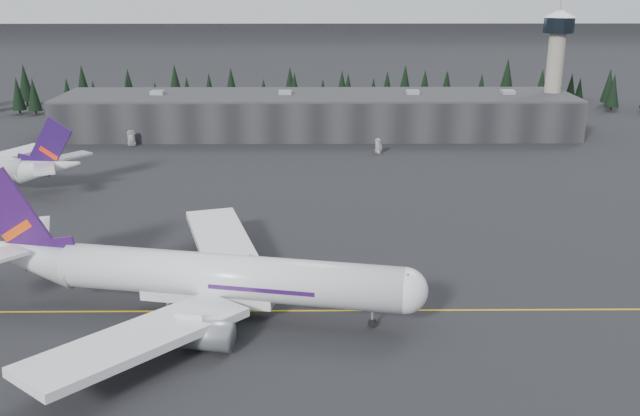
{
  "coord_description": "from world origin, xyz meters",
  "views": [
    {
      "loc": [
        -1.07,
        -98.3,
        47.3
      ],
      "look_at": [
        0.0,
        20.0,
        9.0
      ],
      "focal_mm": 40.0,
      "sensor_mm": 36.0,
      "label": 1
    }
  ],
  "objects_px": {
    "jet_main": "(189,275)",
    "gse_vehicle_b": "(379,151)",
    "terminal": "(317,114)",
    "gse_vehicle_a": "(132,144)",
    "control_tower": "(556,58)"
  },
  "relations": [
    {
      "from": "gse_vehicle_a",
      "to": "terminal",
      "type": "bearing_deg",
      "value": -5.29
    },
    {
      "from": "gse_vehicle_a",
      "to": "gse_vehicle_b",
      "type": "distance_m",
      "value": 72.75
    },
    {
      "from": "terminal",
      "to": "gse_vehicle_b",
      "type": "xyz_separation_m",
      "value": [
        17.26,
        -27.53,
        -5.54
      ]
    },
    {
      "from": "jet_main",
      "to": "gse_vehicle_b",
      "type": "distance_m",
      "value": 106.05
    },
    {
      "from": "jet_main",
      "to": "gse_vehicle_b",
      "type": "bearing_deg",
      "value": 81.08
    },
    {
      "from": "gse_vehicle_b",
      "to": "control_tower",
      "type": "bearing_deg",
      "value": 83.92
    },
    {
      "from": "jet_main",
      "to": "gse_vehicle_b",
      "type": "relative_size",
      "value": 15.59
    },
    {
      "from": "terminal",
      "to": "gse_vehicle_a",
      "type": "height_order",
      "value": "terminal"
    },
    {
      "from": "gse_vehicle_a",
      "to": "gse_vehicle_b",
      "type": "height_order",
      "value": "gse_vehicle_b"
    },
    {
      "from": "control_tower",
      "to": "gse_vehicle_a",
      "type": "bearing_deg",
      "value": -171.11
    },
    {
      "from": "terminal",
      "to": "jet_main",
      "type": "bearing_deg",
      "value": -98.67
    },
    {
      "from": "jet_main",
      "to": "gse_vehicle_a",
      "type": "distance_m",
      "value": 115.33
    },
    {
      "from": "control_tower",
      "to": "gse_vehicle_a",
      "type": "distance_m",
      "value": 133.3
    },
    {
      "from": "gse_vehicle_b",
      "to": "jet_main",
      "type": "bearing_deg",
      "value": -54.17
    },
    {
      "from": "terminal",
      "to": "gse_vehicle_a",
      "type": "distance_m",
      "value": 57.7
    }
  ]
}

